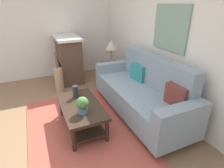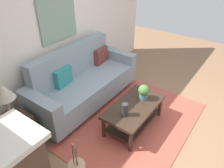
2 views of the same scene
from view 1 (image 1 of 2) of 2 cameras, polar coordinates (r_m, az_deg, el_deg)
name	(u,v)px [view 1 (image 1 of 2)]	position (r m, az deg, el deg)	size (l,w,h in m)	color
ground_plane	(50,137)	(3.11, -18.90, -15.48)	(9.37, 9.37, 0.00)	#8C6647
wall_back	(172,39)	(3.35, 18.45, 13.32)	(5.37, 0.10, 2.70)	silver
wall_left	(53,26)	(5.24, -18.23, 16.96)	(0.10, 5.14, 2.70)	silver
area_rug	(81,128)	(3.15, -9.66, -13.58)	(2.48, 1.65, 0.01)	#B24C3D
couch	(142,92)	(3.32, 9.35, -2.65)	(2.25, 0.84, 1.08)	gray
throw_pillow_teal	(138,72)	(3.56, 8.26, 3.65)	(0.36, 0.12, 0.32)	teal
throw_pillow_maroon	(176,96)	(2.81, 19.64, -3.48)	(0.36, 0.12, 0.32)	brown
coffee_table	(81,111)	(3.01, -9.70, -8.38)	(1.10, 0.60, 0.43)	#332319
tabletop_vase	(76,92)	(3.14, -11.43, -2.34)	(0.10, 0.10, 0.21)	#2D2D33
potted_plant_tabletop	(82,105)	(2.67, -9.30, -6.46)	(0.18, 0.18, 0.26)	slate
side_table	(111,74)	(4.54, -0.23, 3.16)	(0.44, 0.44, 0.56)	#332319
table_lamp	(111,46)	(4.33, -0.25, 12.00)	(0.28, 0.28, 0.57)	gray
fireplace	(69,59)	(4.84, -13.44, 7.67)	(1.02, 0.58, 1.16)	brown
floor_vase	(59,81)	(4.26, -16.35, 0.92)	(0.19, 0.19, 0.60)	tan
floor_vase_branch_a	(57,61)	(4.08, -17.09, 7.01)	(0.01, 0.01, 0.36)	brown
floor_vase_branch_b	(57,60)	(4.11, -16.92, 7.16)	(0.01, 0.01, 0.36)	brown
floor_vase_branch_c	(56,61)	(4.10, -17.39, 7.08)	(0.01, 0.01, 0.36)	brown
framed_painting	(170,28)	(3.28, 17.86, 16.47)	(0.79, 0.03, 0.74)	gray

